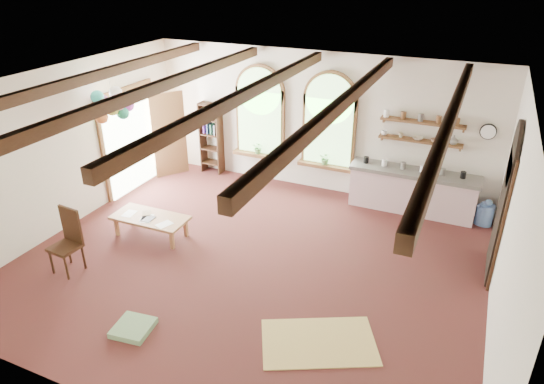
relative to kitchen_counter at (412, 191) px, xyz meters
The scene contains 27 objects.
floor 3.97m from the kitchen_counter, 125.71° to the right, with size 8.00×8.00×0.00m, color #4D221F.
ceiling_beams 4.73m from the kitchen_counter, 125.71° to the right, with size 6.20×6.80×0.18m, color #3D2613, non-canonical shape.
window_left 3.88m from the kitchen_counter, behind, with size 1.30×0.28×2.20m.
window_right 2.32m from the kitchen_counter, behind, with size 1.30×0.28×2.20m.
left_doorway 6.44m from the kitchen_counter, 167.37° to the right, with size 0.10×1.90×2.50m, color brown.
right_doorway 2.45m from the kitchen_counter, 45.86° to the right, with size 0.10×1.30×2.40m, color black.
kitchen_counter is the anchor object (origin of this frame).
wall_shelf_lower 1.09m from the kitchen_counter, 90.00° to the left, with size 1.70×0.24×0.04m, color brown.
wall_shelf_upper 1.49m from the kitchen_counter, 90.00° to the left, with size 1.70×0.24×0.04m, color brown.
wall_clock 1.91m from the kitchen_counter, 11.31° to the left, with size 0.32×0.32×0.04m, color black.
bookshelf 5.02m from the kitchen_counter, behind, with size 0.53×0.32×1.80m.
coffee_table 5.49m from the kitchen_counter, 145.00° to the right, with size 1.51×0.72×0.43m.
side_chair 6.94m from the kitchen_counter, 137.32° to the right, with size 0.50×0.50×1.16m.
floor_mat 4.67m from the kitchen_counter, 96.17° to the right, with size 1.62×1.00×0.02m, color tan.
floor_cushion 6.33m from the kitchen_counter, 119.41° to the right, with size 0.54×0.54×0.09m, color #709667.
water_jug_a 1.47m from the kitchen_counter, ahead, with size 0.27×0.27×0.52m.
water_jug_b 1.54m from the kitchen_counter, ahead, with size 0.30×0.30×0.58m.
balloon_cluster 6.46m from the kitchen_counter, 157.21° to the right, with size 0.88×0.98×1.16m.
table_book 5.65m from the kitchen_counter, 146.35° to the right, with size 0.16×0.24×0.02m, color olive.
tablet 5.51m from the kitchen_counter, 143.97° to the right, with size 0.18×0.26×0.01m, color black.
potted_plant_left 3.72m from the kitchen_counter, behind, with size 0.27×0.23×0.30m, color #598C4C.
potted_plant_right 2.04m from the kitchen_counter, behind, with size 0.27×0.23×0.30m, color #598C4C.
shelf_cup_a 1.38m from the kitchen_counter, 166.50° to the left, with size 0.12×0.10×0.10m, color white.
shelf_cup_b 1.22m from the kitchen_counter, 155.77° to the left, with size 0.10×0.10×0.09m, color beige.
shelf_bowl_a 1.14m from the kitchen_counter, 105.52° to the left, with size 0.22×0.22×0.05m, color beige.
shelf_bowl_b 1.18m from the kitchen_counter, 30.96° to the left, with size 0.20×0.20×0.06m, color #8C664C.
shelf_vase 1.37m from the kitchen_counter, 15.48° to the left, with size 0.18×0.18×0.19m, color slate.
Camera 1 is at (3.34, -6.55, 5.01)m, focal length 32.00 mm.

